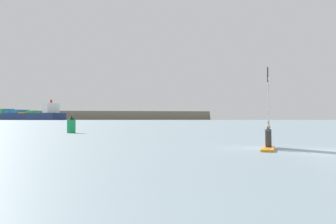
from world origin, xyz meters
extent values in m
cube|color=orange|center=(-2.82, 1.83, 0.06)|extent=(1.86, 2.55, 0.12)
cylinder|color=black|center=(-2.55, 2.28, 2.16)|extent=(0.71, 1.14, 4.10)
cube|color=white|center=(-2.20, 2.86, 1.87)|extent=(1.33, 2.20, 3.95)
cylinder|color=black|center=(-2.48, 2.40, 1.38)|extent=(0.82, 1.34, 0.04)
cylinder|color=#2D2D33|center=(-2.64, 2.13, 0.58)|extent=(0.57, 0.66, 0.98)
sphere|color=tan|center=(-2.64, 2.13, 1.17)|extent=(0.22, 0.22, 0.22)
cube|color=navy|center=(-106.80, 815.75, 6.73)|extent=(162.39, 183.54, 13.46)
cube|color=silver|center=(-54.34, 753.84, 23.21)|extent=(31.68, 30.15, 19.51)
cylinder|color=red|center=(-54.34, 753.84, 35.96)|extent=(4.00, 4.00, 6.00)
cube|color=#2D8C47|center=(-86.65, 791.97, 16.06)|extent=(37.30, 36.74, 5.20)
cube|color=gold|center=(-103.77, 812.17, 14.76)|extent=(37.30, 36.74, 2.60)
cube|color=#1E66AD|center=(-120.89, 832.37, 17.36)|extent=(37.30, 36.74, 7.80)
cube|color=#1E66AD|center=(-138.01, 852.58, 17.36)|extent=(37.30, 36.74, 7.80)
cube|color=#2D8C47|center=(-155.13, 872.78, 18.66)|extent=(37.30, 36.74, 10.40)
cube|color=#756B56|center=(243.60, 1138.59, 11.20)|extent=(820.77, 465.19, 22.40)
cylinder|color=#19994C|center=(-12.63, 29.03, 0.75)|extent=(0.97, 0.97, 1.51)
cone|color=black|center=(-12.63, 29.03, 1.76)|extent=(0.68, 0.68, 0.50)
camera|label=1|loc=(-12.39, -15.77, 1.57)|focal=40.93mm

